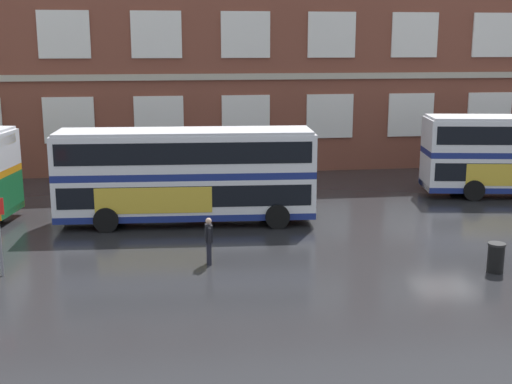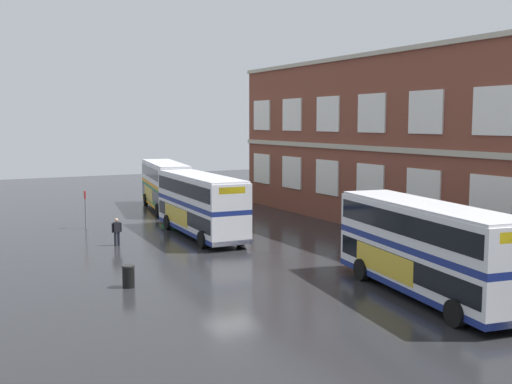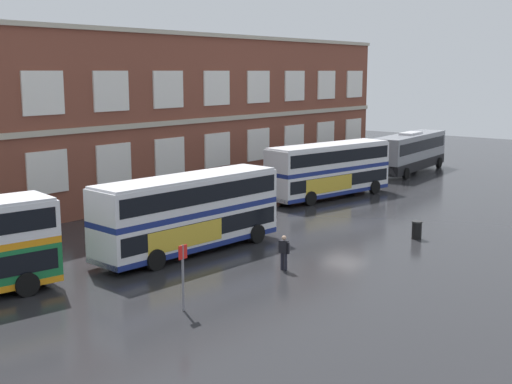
{
  "view_description": "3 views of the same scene",
  "coord_description": "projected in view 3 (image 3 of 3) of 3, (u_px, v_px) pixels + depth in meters",
  "views": [
    {
      "loc": [
        -11.67,
        -25.64,
        7.72
      ],
      "look_at": [
        -7.93,
        0.8,
        1.76
      ],
      "focal_mm": 47.2,
      "sensor_mm": 36.0,
      "label": 1
    },
    {
      "loc": [
        26.49,
        -13.06,
        7.55
      ],
      "look_at": [
        -2.83,
        2.9,
        3.73
      ],
      "focal_mm": 43.11,
      "sensor_mm": 36.0,
      "label": 2
    },
    {
      "loc": [
        -35.11,
        -21.49,
        9.43
      ],
      "look_at": [
        -5.71,
        2.49,
        2.59
      ],
      "focal_mm": 47.15,
      "sensor_mm": 36.0,
      "label": 3
    }
  ],
  "objects": [
    {
      "name": "ground_plane",
      "position": [
        318.0,
        220.0,
        43.06
      ],
      "size": [
        120.0,
        120.0,
        0.0
      ],
      "primitive_type": "plane",
      "color": "#232326"
    },
    {
      "name": "brick_terminal_building",
      "position": [
        157.0,
        116.0,
        52.69
      ],
      "size": [
        51.11,
        8.19,
        12.27
      ],
      "color": "brown",
      "rests_on": "ground"
    },
    {
      "name": "double_decker_middle",
      "position": [
        189.0,
        212.0,
        35.13
      ],
      "size": [
        11.14,
        3.39,
        4.07
      ],
      "color": "silver",
      "rests_on": "ground"
    },
    {
      "name": "double_decker_far",
      "position": [
        329.0,
        169.0,
        50.47
      ],
      "size": [
        11.28,
        4.4,
        4.07
      ],
      "color": "silver",
      "rests_on": "ground"
    },
    {
      "name": "touring_coach",
      "position": [
        410.0,
        152.0,
        63.11
      ],
      "size": [
        12.18,
        3.7,
        3.8
      ],
      "color": "gray",
      "rests_on": "ground"
    },
    {
      "name": "waiting_passenger",
      "position": [
        284.0,
        251.0,
        32.16
      ],
      "size": [
        0.25,
        0.63,
        1.7
      ],
      "color": "black",
      "rests_on": "ground"
    },
    {
      "name": "bus_stand_flag",
      "position": [
        183.0,
        271.0,
        26.53
      ],
      "size": [
        0.44,
        0.1,
        2.7
      ],
      "color": "slate",
      "rests_on": "ground"
    },
    {
      "name": "station_litter_bin",
      "position": [
        417.0,
        230.0,
        38.23
      ],
      "size": [
        0.6,
        0.6,
        1.03
      ],
      "color": "black",
      "rests_on": "ground"
    }
  ]
}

